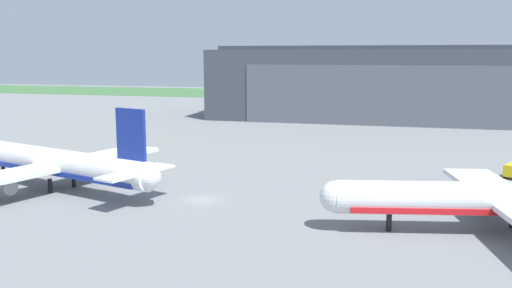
% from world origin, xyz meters
% --- Properties ---
extents(ground_plane, '(440.00, 440.00, 0.00)m').
position_xyz_m(ground_plane, '(0.00, 0.00, 0.00)').
color(ground_plane, slate).
extents(grass_field_strip, '(440.00, 56.00, 0.08)m').
position_xyz_m(grass_field_strip, '(0.00, 180.95, 0.04)').
color(grass_field_strip, '#3F6C3D').
rests_on(grass_field_strip, ground_plane).
extents(maintenance_hangar, '(100.20, 31.69, 20.15)m').
position_xyz_m(maintenance_hangar, '(22.02, 93.42, 9.62)').
color(maintenance_hangar, '#383D47').
rests_on(maintenance_hangar, ground_plane).
extents(airliner_near_left, '(35.71, 33.22, 11.53)m').
position_xyz_m(airliner_near_left, '(-20.83, 0.46, 3.49)').
color(airliner_near_left, white).
rests_on(airliner_near_left, ground_plane).
extents(airliner_near_right, '(36.39, 31.21, 11.02)m').
position_xyz_m(airliner_near_right, '(34.21, -4.06, 3.38)').
color(airliner_near_right, silver).
rests_on(airliner_near_right, ground_plane).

